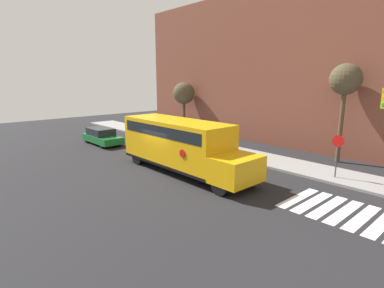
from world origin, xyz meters
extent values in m
plane|color=black|center=(0.00, 0.00, 0.00)|extent=(60.00, 60.00, 0.00)
cube|color=gray|center=(0.00, 6.50, 0.07)|extent=(44.00, 3.00, 0.15)
cube|color=brown|center=(0.00, 13.00, 6.45)|extent=(32.00, 4.00, 12.91)
cube|color=white|center=(7.88, 2.00, 0.00)|extent=(0.50, 3.20, 0.01)
cube|color=white|center=(8.58, 2.00, 0.00)|extent=(0.50, 3.20, 0.01)
cube|color=white|center=(9.28, 2.00, 0.00)|extent=(0.50, 3.20, 0.01)
cube|color=white|center=(9.98, 2.00, 0.00)|extent=(0.50, 3.20, 0.01)
cube|color=white|center=(10.68, 2.00, 0.00)|extent=(0.50, 3.20, 0.01)
cube|color=white|center=(11.38, 2.00, 0.00)|extent=(0.50, 3.20, 0.01)
cube|color=#EAA80F|center=(0.48, 0.58, 1.77)|extent=(7.71, 2.50, 2.65)
cube|color=#EAA80F|center=(5.26, 0.58, 1.11)|extent=(1.84, 2.50, 1.32)
cube|color=black|center=(0.48, 0.58, 0.53)|extent=(7.71, 2.54, 0.16)
cube|color=black|center=(0.48, 0.58, 2.55)|extent=(7.10, 2.53, 0.64)
cylinder|color=red|center=(2.60, -0.71, 1.64)|extent=(0.44, 0.02, 0.44)
cylinder|color=black|center=(5.16, 1.66, 0.50)|extent=(1.00, 0.30, 1.00)
cylinder|color=black|center=(5.16, -0.50, 0.50)|extent=(1.00, 0.30, 1.00)
cylinder|color=black|center=(-2.18, 1.66, 0.50)|extent=(1.00, 0.30, 1.00)
cylinder|color=black|center=(-2.18, -0.50, 0.50)|extent=(1.00, 0.30, 1.00)
cube|color=#196B2D|center=(-9.57, 0.60, 0.50)|extent=(4.38, 1.78, 0.56)
cube|color=#1E2328|center=(-9.83, 0.60, 1.08)|extent=(2.45, 1.64, 0.59)
cylinder|color=black|center=(-8.12, 1.37, 0.32)|extent=(0.64, 0.22, 0.64)
cylinder|color=black|center=(-8.12, -0.17, 0.32)|extent=(0.64, 0.22, 0.64)
cylinder|color=black|center=(-11.02, 1.37, 0.32)|extent=(0.64, 0.22, 0.64)
cylinder|color=black|center=(-11.02, -0.17, 0.32)|extent=(0.64, 0.22, 0.64)
cylinder|color=#38383A|center=(7.91, 5.95, 1.12)|extent=(0.07, 0.07, 2.24)
cylinder|color=red|center=(7.91, 5.90, 2.21)|extent=(0.64, 0.03, 0.64)
cylinder|color=green|center=(10.71, 2.78, 4.51)|extent=(0.18, 0.02, 0.18)
cylinder|color=brown|center=(6.43, 9.83, 2.45)|extent=(0.28, 0.28, 4.90)
sphere|color=#4C422D|center=(6.43, 9.83, 5.50)|extent=(2.00, 2.00, 2.00)
cylinder|color=brown|center=(-9.45, 9.75, 1.71)|extent=(0.30, 0.30, 3.41)
sphere|color=#4C422D|center=(-9.45, 9.75, 4.08)|extent=(2.24, 2.24, 2.24)
camera|label=1|loc=(14.36, -10.65, 5.49)|focal=28.00mm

